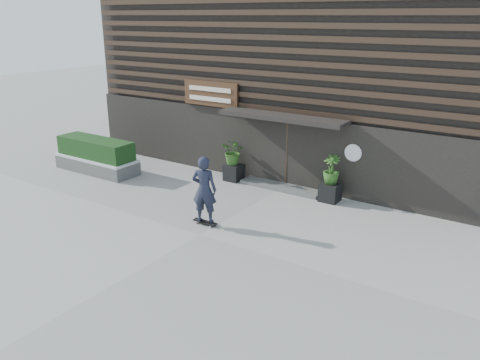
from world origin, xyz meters
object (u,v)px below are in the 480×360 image
Objects in this scene: planter_pot_right at (330,192)px; planter_pot_left at (234,172)px; raised_bed at (97,165)px; skateboarder at (204,190)px.

planter_pot_left is at bearing 180.00° from planter_pot_right.
planter_pot_left is 3.80m from planter_pot_right.
raised_bed is 1.70× the size of skateboarder.
raised_bed is (-8.82, -2.05, -0.05)m from planter_pot_right.
planter_pot_right is at bearing 0.00° from planter_pot_left.
raised_bed is at bearing -166.90° from planter_pot_right.
skateboarder is at bearing -14.53° from raised_bed.
raised_bed is (-5.02, -2.05, -0.05)m from planter_pot_left.
skateboarder reaches higher than planter_pot_right.
planter_pot_left is 1.00× the size of planter_pot_right.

